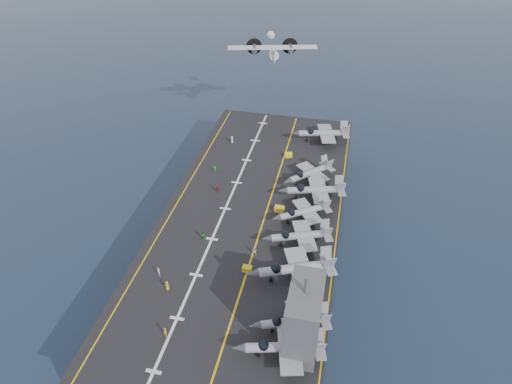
% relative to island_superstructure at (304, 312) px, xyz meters
% --- Properties ---
extents(ground, '(500.00, 500.00, 0.00)m').
position_rel_island_superstructure_xyz_m(ground, '(-15.00, 30.00, -17.90)').
color(ground, '#142135').
rests_on(ground, ground).
extents(hull, '(36.00, 90.00, 10.00)m').
position_rel_island_superstructure_xyz_m(hull, '(-15.00, 30.00, -12.90)').
color(hull, '#56595E').
rests_on(hull, ground).
extents(flight_deck, '(38.00, 92.00, 0.40)m').
position_rel_island_superstructure_xyz_m(flight_deck, '(-15.00, 30.00, -7.70)').
color(flight_deck, black).
rests_on(flight_deck, hull).
extents(foul_line, '(0.35, 90.00, 0.02)m').
position_rel_island_superstructure_xyz_m(foul_line, '(-12.00, 30.00, -7.48)').
color(foul_line, gold).
rests_on(foul_line, flight_deck).
extents(landing_centerline, '(0.50, 90.00, 0.02)m').
position_rel_island_superstructure_xyz_m(landing_centerline, '(-21.00, 30.00, -7.48)').
color(landing_centerline, silver).
rests_on(landing_centerline, flight_deck).
extents(deck_edge_port, '(0.25, 90.00, 0.02)m').
position_rel_island_superstructure_xyz_m(deck_edge_port, '(-32.00, 30.00, -7.48)').
color(deck_edge_port, gold).
rests_on(deck_edge_port, flight_deck).
extents(deck_edge_stbd, '(0.25, 90.00, 0.02)m').
position_rel_island_superstructure_xyz_m(deck_edge_stbd, '(3.50, 30.00, -7.48)').
color(deck_edge_stbd, gold).
rests_on(deck_edge_stbd, flight_deck).
extents(island_superstructure, '(5.00, 10.00, 15.00)m').
position_rel_island_superstructure_xyz_m(island_superstructure, '(0.00, 0.00, 0.00)').
color(island_superstructure, '#56595E').
rests_on(island_superstructure, flight_deck).
extents(fighter_jet_0, '(16.11, 12.65, 4.94)m').
position_rel_island_superstructure_xyz_m(fighter_jet_0, '(-2.32, -3.10, -5.03)').
color(fighter_jet_0, gray).
rests_on(fighter_jet_0, flight_deck).
extents(fighter_jet_1, '(15.37, 12.74, 4.57)m').
position_rel_island_superstructure_xyz_m(fighter_jet_1, '(-1.51, 2.04, -5.21)').
color(fighter_jet_1, '#8E959D').
rests_on(fighter_jet_1, flight_deck).
extents(fighter_jet_2, '(19.14, 16.18, 5.64)m').
position_rel_island_superstructure_xyz_m(fighter_jet_2, '(-3.05, 13.13, -4.68)').
color(fighter_jet_2, '#979FA8').
rests_on(fighter_jet_2, flight_deck).
extents(fighter_jet_3, '(16.22, 13.44, 4.83)m').
position_rel_island_superstructure_xyz_m(fighter_jet_3, '(-3.42, 22.39, -5.09)').
color(fighter_jet_3, '#8E969D').
rests_on(fighter_jet_3, flight_deck).
extents(fighter_jet_4, '(15.78, 14.54, 4.56)m').
position_rel_island_superstructure_xyz_m(fighter_jet_4, '(-3.83, 30.15, -5.22)').
color(fighter_jet_4, '#9DA4AB').
rests_on(fighter_jet_4, flight_deck).
extents(fighter_jet_5, '(17.07, 13.57, 5.20)m').
position_rel_island_superstructure_xyz_m(fighter_jet_5, '(-2.36, 37.85, -4.90)').
color(fighter_jet_5, gray).
rests_on(fighter_jet_5, flight_deck).
extents(fighter_jet_6, '(16.15, 16.13, 4.76)m').
position_rel_island_superstructure_xyz_m(fighter_jet_6, '(-4.31, 44.56, -5.12)').
color(fighter_jet_6, gray).
rests_on(fighter_jet_6, flight_deck).
extents(fighter_jet_8, '(17.43, 13.63, 5.36)m').
position_rel_island_superstructure_xyz_m(fighter_jet_8, '(-3.21, 63.54, -4.82)').
color(fighter_jet_8, '#8C949C').
rests_on(fighter_jet_8, flight_deck).
extents(tow_cart_a, '(1.78, 1.16, 1.07)m').
position_rel_island_superstructure_xyz_m(tow_cart_a, '(-12.04, 13.11, -6.97)').
color(tow_cart_a, gold).
rests_on(tow_cart_a, flight_deck).
extents(tow_cart_b, '(2.17, 1.51, 1.24)m').
position_rel_island_superstructure_xyz_m(tow_cart_b, '(-9.29, 31.64, -6.88)').
color(tow_cart_b, gold).
rests_on(tow_cart_b, flight_deck).
extents(tow_cart_c, '(2.08, 1.64, 1.10)m').
position_rel_island_superstructure_xyz_m(tow_cart_c, '(-10.92, 53.90, -6.95)').
color(tow_cart_c, yellow).
rests_on(tow_cart_c, flight_deck).
extents(crew_0, '(1.35, 1.11, 1.92)m').
position_rel_island_superstructure_xyz_m(crew_0, '(-24.85, 5.64, -6.54)').
color(crew_0, gold).
rests_on(crew_0, flight_deck).
extents(crew_1, '(1.29, 1.18, 1.80)m').
position_rel_island_superstructure_xyz_m(crew_1, '(-27.62, 8.47, -6.60)').
color(crew_1, silver).
rests_on(crew_1, flight_deck).
extents(crew_2, '(1.40, 1.23, 1.95)m').
position_rel_island_superstructure_xyz_m(crew_2, '(-22.88, 19.88, -6.53)').
color(crew_2, '#1D8525').
rests_on(crew_2, flight_deck).
extents(crew_3, '(1.02, 1.16, 1.62)m').
position_rel_island_superstructure_xyz_m(crew_3, '(-27.31, 43.17, -6.69)').
color(crew_3, '#1F8226').
rests_on(crew_3, flight_deck).
extents(crew_4, '(1.24, 1.00, 1.79)m').
position_rel_island_superstructure_xyz_m(crew_4, '(-24.33, 35.57, -6.60)').
color(crew_4, '#B21919').
rests_on(crew_4, flight_deck).
extents(crew_5, '(0.89, 1.25, 2.00)m').
position_rel_island_superstructure_xyz_m(crew_5, '(-26.77, 57.48, -6.50)').
color(crew_5, silver).
rests_on(crew_5, flight_deck).
extents(crew_6, '(1.36, 1.28, 1.89)m').
position_rel_island_superstructure_xyz_m(crew_6, '(-21.56, -3.64, -6.56)').
color(crew_6, yellow).
rests_on(crew_6, flight_deck).
extents(crew_7, '(1.13, 0.80, 1.78)m').
position_rel_island_superstructure_xyz_m(crew_7, '(-11.66, 17.68, -6.61)').
color(crew_7, silver).
rests_on(crew_7, flight_deck).
extents(transport_plane, '(28.57, 22.82, 5.93)m').
position_rel_island_superstructure_xyz_m(transport_plane, '(-20.61, 80.66, 9.48)').
color(transport_plane, silver).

